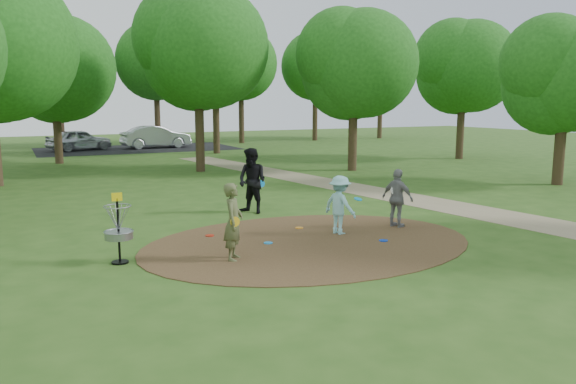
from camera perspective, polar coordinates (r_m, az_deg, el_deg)
name	(u,v)px	position (r m, az deg, el deg)	size (l,w,h in m)	color
ground	(310,243)	(13.88, 2.22, -5.20)	(100.00, 100.00, 0.00)	#2D5119
dirt_clearing	(310,243)	(13.88, 2.22, -5.16)	(8.40, 8.40, 0.02)	#47301C
footpath	(454,207)	(19.24, 16.50, -1.50)	(2.00, 40.00, 0.01)	#8C7A5B
parking_lot	(138,149)	(42.78, -15.00, 4.27)	(14.00, 8.00, 0.01)	black
player_observer_with_disc	(233,222)	(12.29, -5.57, -3.04)	(0.68, 0.75, 1.71)	#535A34
player_throwing_with_disc	(340,205)	(14.70, 5.29, -1.34)	(1.09, 1.12, 1.55)	#90D2D7
player_walking_with_disc	(252,181)	(17.40, -3.66, 1.14)	(1.15, 1.24, 2.03)	black
player_waiting_with_disc	(397,198)	(15.70, 11.06, -0.63)	(0.70, 1.03, 1.63)	gray
disc_ground_cyan	(268,243)	(13.78, -2.03, -5.18)	(0.22, 0.22, 0.02)	#1A85D1
disc_ground_blue	(383,241)	(14.20, 9.66, -4.88)	(0.22, 0.22, 0.02)	#0B35C5
disc_ground_red	(210,236)	(14.65, -7.95, -4.40)	(0.22, 0.22, 0.02)	red
car_left	(79,140)	(42.59, -20.45, 4.99)	(1.78, 4.42, 1.51)	#B7B9C0
car_right	(156,137)	(43.10, -13.27, 5.47)	(1.75, 5.02, 1.65)	#A5A9AC
disc_ground_orange	(299,228)	(15.39, 1.16, -3.65)	(0.22, 0.22, 0.02)	orange
disc_golf_basket	(118,223)	(12.52, -16.87, -3.08)	(0.63, 0.63, 1.54)	black
tree_ring	(218,58)	(23.26, -7.08, 13.38)	(37.16, 45.21, 8.77)	#332316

